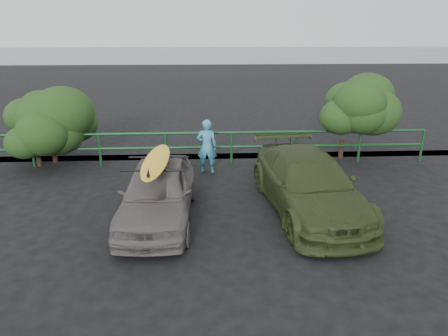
% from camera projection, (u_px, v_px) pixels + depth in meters
% --- Properties ---
extents(ground, '(80.00, 80.00, 0.00)m').
position_uv_depth(ground, '(197.00, 249.00, 7.66)').
color(ground, black).
extents(ocean, '(200.00, 200.00, 0.00)m').
position_uv_depth(ocean, '(203.00, 53.00, 64.15)').
color(ocean, slate).
rests_on(ocean, ground).
extents(guardrail, '(14.00, 0.08, 1.04)m').
position_uv_depth(guardrail, '(199.00, 148.00, 12.20)').
color(guardrail, '#144820').
rests_on(guardrail, ground).
extents(shrub_left, '(3.20, 2.40, 2.13)m').
position_uv_depth(shrub_left, '(41.00, 130.00, 12.17)').
color(shrub_left, '#254519').
rests_on(shrub_left, ground).
extents(shrub_right, '(3.20, 2.40, 2.48)m').
position_uv_depth(shrub_right, '(356.00, 120.00, 12.66)').
color(shrub_right, '#254519').
rests_on(shrub_right, ground).
extents(sedan, '(1.60, 3.77, 1.27)m').
position_uv_depth(sedan, '(158.00, 192.00, 8.66)').
color(sedan, '#615A57').
rests_on(sedan, ground).
extents(olive_vehicle, '(2.28, 4.67, 1.31)m').
position_uv_depth(olive_vehicle, '(308.00, 184.00, 9.08)').
color(olive_vehicle, '#303B1A').
rests_on(olive_vehicle, ground).
extents(man, '(0.62, 0.45, 1.58)m').
position_uv_depth(man, '(207.00, 147.00, 11.42)').
color(man, teal).
rests_on(man, ground).
extents(roof_rack, '(1.35, 0.96, 0.04)m').
position_uv_depth(roof_rack, '(156.00, 163.00, 8.44)').
color(roof_rack, black).
rests_on(roof_rack, sedan).
extents(surfboard, '(0.58, 2.49, 0.07)m').
position_uv_depth(surfboard, '(156.00, 161.00, 8.42)').
color(surfboard, yellow).
rests_on(surfboard, roof_rack).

